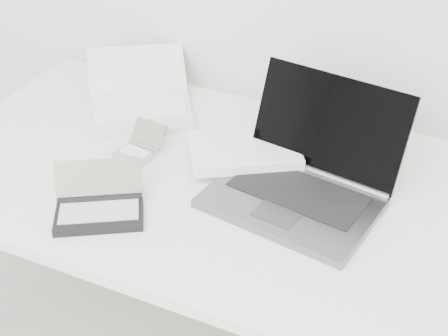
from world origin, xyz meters
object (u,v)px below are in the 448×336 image
at_px(desk, 242,199).
at_px(netbook_open_white, 140,101).
at_px(laptop_large, 283,170).
at_px(palmtop_charcoal, 99,206).

relative_size(desk, netbook_open_white, 3.55).
height_order(desk, netbook_open_white, netbook_open_white).
height_order(laptop_large, netbook_open_white, laptop_large).
bearing_deg(desk, laptop_large, 24.12).
bearing_deg(netbook_open_white, palmtop_charcoal, -103.03).
relative_size(desk, laptop_large, 2.94).
bearing_deg(palmtop_charcoal, laptop_large, 9.38).
relative_size(netbook_open_white, palmtop_charcoal, 1.89).
height_order(laptop_large, palmtop_charcoal, laptop_large).
distance_m(desk, netbook_open_white, 0.46).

